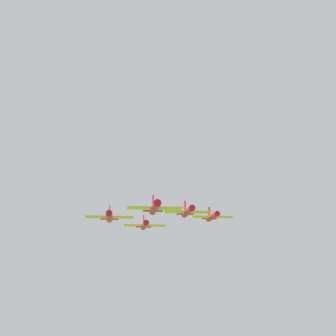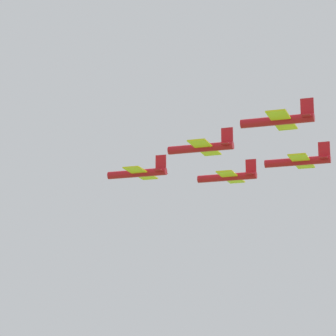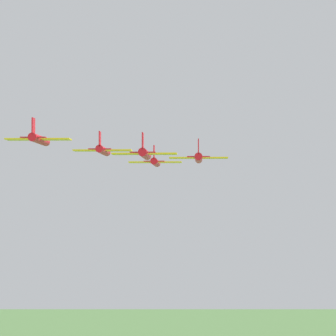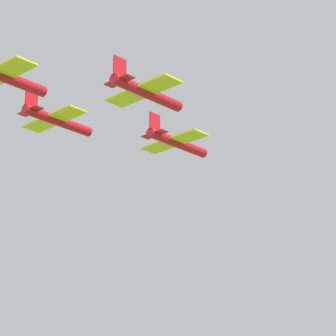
% 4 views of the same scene
% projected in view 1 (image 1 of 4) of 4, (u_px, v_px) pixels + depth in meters
% --- Properties ---
extents(jet_0, '(9.57, 8.98, 3.21)m').
position_uv_depth(jet_0, '(155.00, 208.00, 74.98)').
color(jet_0, red).
extents(jet_1, '(9.57, 8.98, 3.21)m').
position_uv_depth(jet_1, '(188.00, 212.00, 88.12)').
color(jet_1, red).
extents(jet_2, '(9.57, 8.98, 3.21)m').
position_uv_depth(jet_2, '(109.00, 217.00, 86.23)').
color(jet_2, red).
extents(jet_3, '(9.57, 8.98, 3.21)m').
position_uv_depth(jet_3, '(212.00, 217.00, 101.16)').
color(jet_3, red).
extents(jet_4, '(9.57, 8.98, 3.21)m').
position_uv_depth(jet_4, '(145.00, 225.00, 99.08)').
color(jet_4, red).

